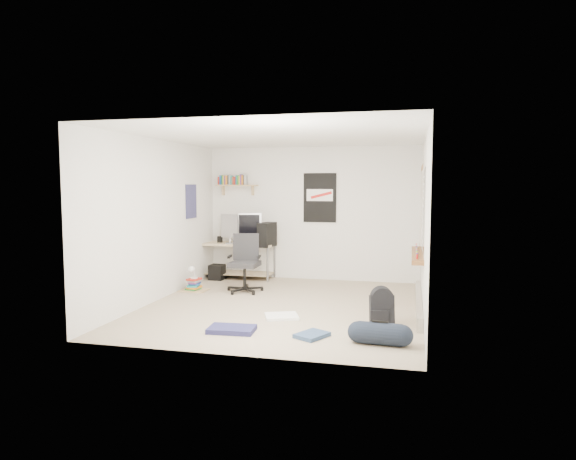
% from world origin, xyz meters
% --- Properties ---
extents(floor, '(4.00, 4.50, 0.01)m').
position_xyz_m(floor, '(0.00, 0.00, -0.01)').
color(floor, gray).
rests_on(floor, ground).
extents(ceiling, '(4.00, 4.50, 0.01)m').
position_xyz_m(ceiling, '(0.00, 0.00, 2.50)').
color(ceiling, white).
rests_on(ceiling, ground).
extents(back_wall, '(4.00, 0.01, 2.50)m').
position_xyz_m(back_wall, '(0.00, 2.25, 1.25)').
color(back_wall, silver).
rests_on(back_wall, ground).
extents(left_wall, '(0.01, 4.50, 2.50)m').
position_xyz_m(left_wall, '(-2.00, 0.00, 1.25)').
color(left_wall, silver).
rests_on(left_wall, ground).
extents(right_wall, '(0.01, 4.50, 2.50)m').
position_xyz_m(right_wall, '(2.00, 0.00, 1.25)').
color(right_wall, silver).
rests_on(right_wall, ground).
extents(desk, '(1.54, 1.09, 0.64)m').
position_xyz_m(desk, '(-1.38, 2.00, 0.36)').
color(desk, '#CDB98E').
rests_on(desk, floor).
extents(monitor_left, '(0.41, 0.23, 0.44)m').
position_xyz_m(monitor_left, '(-1.48, 1.79, 0.86)').
color(monitor_left, '#A9A8AD').
rests_on(monitor_left, desk).
extents(monitor_right, '(0.44, 0.21, 0.47)m').
position_xyz_m(monitor_right, '(-1.07, 1.75, 0.88)').
color(monitor_right, '#B9B8BE').
rests_on(monitor_right, desk).
extents(pc_tower, '(0.28, 0.46, 0.45)m').
position_xyz_m(pc_tower, '(-0.78, 1.87, 0.87)').
color(pc_tower, black).
rests_on(pc_tower, desk).
extents(keyboard, '(0.43, 0.19, 0.02)m').
position_xyz_m(keyboard, '(-1.10, 1.81, 0.65)').
color(keyboard, black).
rests_on(keyboard, desk).
extents(speaker_left, '(0.08, 0.08, 0.16)m').
position_xyz_m(speaker_left, '(-1.75, 1.97, 0.73)').
color(speaker_left, black).
rests_on(speaker_left, desk).
extents(speaker_right, '(0.13, 0.13, 0.20)m').
position_xyz_m(speaker_right, '(-0.78, 1.75, 0.74)').
color(speaker_right, black).
rests_on(speaker_right, desk).
extents(office_chair, '(0.75, 0.75, 0.98)m').
position_xyz_m(office_chair, '(-0.88, 0.84, 0.49)').
color(office_chair, '#242427').
rests_on(office_chair, floor).
extents(wall_shelf, '(0.80, 0.22, 0.24)m').
position_xyz_m(wall_shelf, '(-1.45, 2.14, 1.78)').
color(wall_shelf, tan).
rests_on(wall_shelf, back_wall).
extents(poster_back_wall, '(0.62, 0.03, 0.92)m').
position_xyz_m(poster_back_wall, '(0.15, 2.23, 1.55)').
color(poster_back_wall, black).
rests_on(poster_back_wall, back_wall).
extents(poster_left_wall, '(0.02, 0.42, 0.60)m').
position_xyz_m(poster_left_wall, '(-1.99, 1.20, 1.50)').
color(poster_left_wall, navy).
rests_on(poster_left_wall, left_wall).
extents(window, '(0.10, 1.50, 1.26)m').
position_xyz_m(window, '(1.95, 0.30, 1.45)').
color(window, brown).
rests_on(window, right_wall).
extents(baseboard_heater, '(0.08, 2.50, 0.18)m').
position_xyz_m(baseboard_heater, '(1.96, 0.30, 0.09)').
color(baseboard_heater, '#B7B2A8').
rests_on(baseboard_heater, floor).
extents(backpack, '(0.34, 0.30, 0.40)m').
position_xyz_m(backpack, '(1.48, -0.75, 0.20)').
color(backpack, black).
rests_on(backpack, floor).
extents(duffel_bag, '(0.27, 0.27, 0.50)m').
position_xyz_m(duffel_bag, '(1.51, -1.51, 0.14)').
color(duffel_bag, black).
rests_on(duffel_bag, floor).
extents(tshirt, '(0.54, 0.50, 0.04)m').
position_xyz_m(tshirt, '(0.14, -0.64, 0.02)').
color(tshirt, white).
rests_on(tshirt, floor).
extents(jeans_a, '(0.59, 0.40, 0.06)m').
position_xyz_m(jeans_a, '(-0.29, -1.43, 0.03)').
color(jeans_a, '#23234F').
rests_on(jeans_a, floor).
extents(jeans_b, '(0.43, 0.47, 0.05)m').
position_xyz_m(jeans_b, '(0.71, -1.41, 0.03)').
color(jeans_b, navy).
rests_on(jeans_b, floor).
extents(book_stack, '(0.43, 0.36, 0.29)m').
position_xyz_m(book_stack, '(-1.75, 0.72, 0.15)').
color(book_stack, olive).
rests_on(book_stack, floor).
extents(desk_lamp, '(0.14, 0.21, 0.20)m').
position_xyz_m(desk_lamp, '(-1.73, 0.70, 0.38)').
color(desk_lamp, white).
rests_on(desk_lamp, book_stack).
extents(subwoofer, '(0.27, 0.27, 0.29)m').
position_xyz_m(subwoofer, '(-1.73, 1.76, 0.14)').
color(subwoofer, black).
rests_on(subwoofer, floor).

